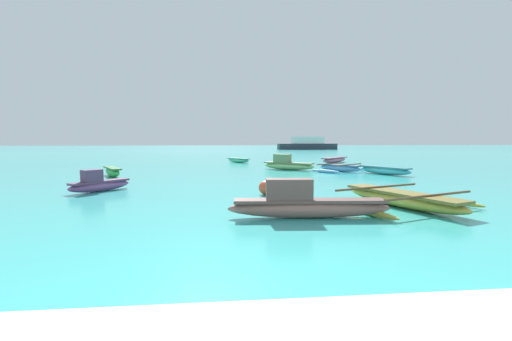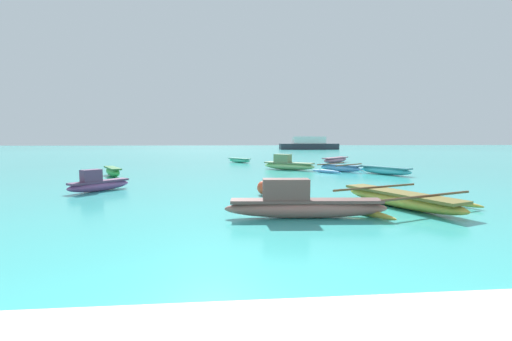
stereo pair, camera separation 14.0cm
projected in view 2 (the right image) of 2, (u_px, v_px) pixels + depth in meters
The scene contains 11 objects.
moored_boat_0 at pixel (113, 171), 18.63m from camera, with size 1.73×2.67×0.49m.
moored_boat_1 at pixel (385, 170), 19.60m from camera, with size 2.18×3.26×0.45m.
moored_boat_2 at pixel (98, 183), 13.22m from camera, with size 1.99×2.20×0.86m.
moored_boat_3 at pixel (303, 204), 8.69m from camera, with size 4.19×0.86×1.00m.
moored_boat_4 at pixel (335, 160), 29.61m from camera, with size 3.34×3.40×0.47m.
moored_boat_5 at pixel (239, 160), 29.75m from camera, with size 2.08×2.18×0.39m.
moored_boat_6 at pixel (340, 168), 21.46m from camera, with size 3.69×3.51×0.49m.
moored_boat_7 at pixel (288, 164), 22.74m from camera, with size 3.43×2.87×1.03m.
moored_boat_8 at pixel (400, 199), 10.11m from camera, with size 4.40×4.18×0.51m.
mooring_buoy_0 at pixel (264, 188), 12.39m from camera, with size 0.52×0.52×0.52m.
distant_ferry at pixel (309, 144), 70.23m from camera, with size 12.00×2.64×2.64m.
Camera 2 is at (-0.00, -2.83, 1.99)m, focal length 24.00 mm.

